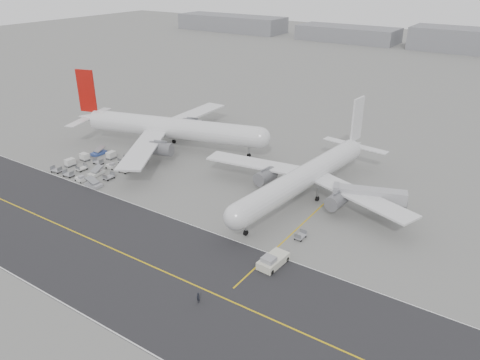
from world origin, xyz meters
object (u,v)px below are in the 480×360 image
Objects in this scene: jet_bridge at (371,196)px; pushback_tug at (273,261)px; ground_crew_a at (198,298)px; airliner_b at (306,176)px; airliner_a at (169,128)px.

pushback_tug is at bearing -125.12° from jet_bridge.
jet_bridge is at bearing 85.82° from ground_crew_a.
airliner_b is 6.34× the size of pushback_tug.
airliner_b is at bearing 108.80° from pushback_tug.
jet_bridge reaches higher than pushback_tug.
ground_crew_a is at bearing -125.82° from jet_bridge.
jet_bridge is 46.92m from ground_crew_a.
pushback_tug is 0.53× the size of jet_bridge.
airliner_b is at bearing 162.89° from jet_bridge.
pushback_tug is (56.63, -35.68, -5.25)m from airliner_a.
pushback_tug is at bearing -69.02° from airliner_b.
airliner_b is 29.15× the size of ground_crew_a.
airliner_b is (49.10, -7.30, -0.69)m from airliner_a.
jet_bridge is at bearing -111.30° from airliner_a.
airliner_a is 65.02m from jet_bridge.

